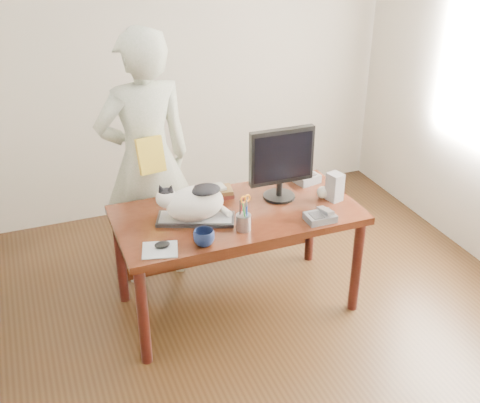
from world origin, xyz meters
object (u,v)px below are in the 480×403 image
Objects in this scene: baseball at (323,192)px; desk at (233,225)px; book_stack at (217,192)px; coffee_mug at (204,238)px; phone at (321,216)px; cat at (193,202)px; monitor at (281,160)px; person at (146,161)px; pen_cup at (244,220)px; speaker at (335,187)px; mouse at (162,245)px; calculator at (303,176)px; keyboard at (196,219)px.

desk is at bearing 170.27° from baseball.
book_stack is (-0.67, 0.28, -0.01)m from baseball.
coffee_mug is 0.79m from phone.
monitor reaches higher than cat.
coffee_mug is at bearing 90.43° from person.
monitor is at bearing -1.72° from desk.
desk is 19.28× the size of baseball.
pen_cup is 0.74m from speaker.
book_stack is at bearing 155.75° from monitor.
monitor reaches higher than book_stack.
speaker reaches higher than desk.
pen_cup is 0.53m from mouse.
mouse is at bearing -116.09° from cat.
cat reaches higher than speaker.
calculator is 0.13× the size of person.
pen_cup is (-0.05, -0.31, 0.21)m from desk.
monitor reaches higher than pen_cup.
speaker is at bearing -13.30° from desk.
person is (-0.41, 0.83, 0.12)m from pen_cup.
coffee_mug is 0.68× the size of phone.
baseball is at bearing 121.85° from speaker.
person reaches higher than phone.
cat is 0.31m from coffee_mug.
monitor reaches higher than speaker.
desk is at bearing 81.45° from pen_cup.
desk is 6.71× the size of pen_cup.
person is (0.12, 0.86, 0.17)m from mouse.
coffee_mug is (-0.04, -0.30, 0.04)m from keyboard.
desk is at bearing 39.00° from cat.
phone is at bearing -120.69° from baseball.
calculator is at bearing 31.57° from coffee_mug.
coffee_mug is (-0.33, -0.39, 0.20)m from desk.
keyboard is 4.97× the size of mouse.
speaker reaches higher than book_stack.
phone is at bearing 0.91° from coffee_mug.
calculator is (-0.06, 0.35, -0.07)m from speaker.
pen_cup is 1.08× the size of book_stack.
pen_cup is at bearing -141.65° from monitor.
keyboard is at bearing 82.06° from coffee_mug.
person reaches higher than keyboard.
baseball is (0.92, -0.01, -0.10)m from cat.
calculator is at bearing 5.56° from book_stack.
calculator is at bearing 84.44° from speaker.
pen_cup reaches higher than book_stack.
person is at bearing 97.03° from mouse.
monitor reaches higher than desk.
phone reaches higher than desk.
monitor is at bearing 138.95° from person.
monitor is (0.63, 0.09, 0.27)m from keyboard.
baseball is at bearing 142.40° from person.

